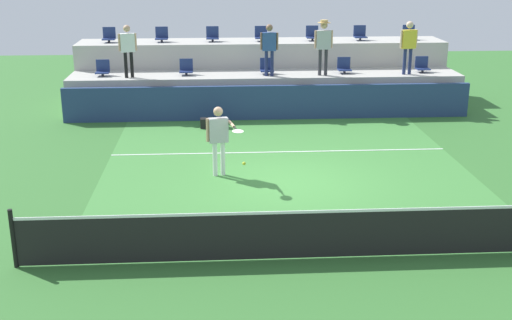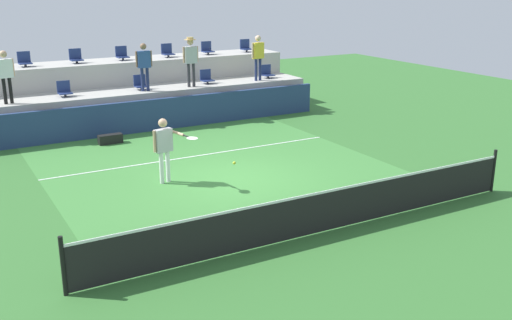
{
  "view_description": "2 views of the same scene",
  "coord_description": "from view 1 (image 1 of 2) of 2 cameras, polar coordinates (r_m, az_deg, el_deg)",
  "views": [
    {
      "loc": [
        -1.73,
        -14.49,
        5.25
      ],
      "look_at": [
        -0.88,
        -1.4,
        1.02
      ],
      "focal_mm": 46.19,
      "sensor_mm": 36.0,
      "label": 1
    },
    {
      "loc": [
        -6.8,
        -13.33,
        5.1
      ],
      "look_at": [
        -0.25,
        -1.72,
        1.02
      ],
      "focal_mm": 41.9,
      "sensor_mm": 36.0,
      "label": 2
    }
  ],
  "objects": [
    {
      "name": "stadium_chair_lower_center",
      "position": [
        22.12,
        0.95,
        8.02
      ],
      "size": [
        0.44,
        0.4,
        0.52
      ],
      "color": "#2D2D33",
      "rests_on": "seating_tier_lower"
    },
    {
      "name": "stadium_chair_upper_right",
      "position": [
        24.28,
        9.0,
        10.72
      ],
      "size": [
        0.44,
        0.4,
        0.52
      ],
      "color": "#2D2D33",
      "rests_on": "seating_tier_upper"
    },
    {
      "name": "spectator_with_hat",
      "position": [
        21.83,
        5.87,
        10.19
      ],
      "size": [
        0.61,
        0.42,
        1.8
      ],
      "color": "#2D2D33",
      "rests_on": "seating_tier_lower"
    },
    {
      "name": "stadium_chair_upper_left",
      "position": [
        23.78,
        -8.17,
        10.61
      ],
      "size": [
        0.44,
        0.4,
        0.52
      ],
      "color": "#2D2D33",
      "rests_on": "seating_tier_upper"
    },
    {
      "name": "seating_tier_upper",
      "position": [
        24.03,
        0.5,
        7.81
      ],
      "size": [
        13.0,
        1.8,
        2.1
      ],
      "primitive_type": "cube",
      "color": "#ADAAA3",
      "rests_on": "ground_plane"
    },
    {
      "name": "stadium_chair_lower_left",
      "position": [
        22.07,
        -6.06,
        7.91
      ],
      "size": [
        0.44,
        0.4,
        0.52
      ],
      "color": "#2D2D33",
      "rests_on": "seating_tier_lower"
    },
    {
      "name": "spectator_leaning_on_rail",
      "position": [
        21.72,
        -11.05,
        9.66
      ],
      "size": [
        0.59,
        0.28,
        1.68
      ],
      "color": "black",
      "rests_on": "seating_tier_lower"
    },
    {
      "name": "equipment_bag",
      "position": [
        20.2,
        -3.76,
        3.22
      ],
      "size": [
        0.76,
        0.28,
        0.3
      ],
      "primitive_type": "cube",
      "color": "black",
      "rests_on": "ground_plane"
    },
    {
      "name": "stadium_chair_lower_far_left",
      "position": [
        22.35,
        -13.14,
        7.67
      ],
      "size": [
        0.44,
        0.4,
        0.52
      ],
      "color": "#2D2D33",
      "rests_on": "seating_tier_lower"
    },
    {
      "name": "court_service_line",
      "position": [
        17.77,
        2.06,
        0.71
      ],
      "size": [
        9.0,
        0.06,
        0.0
      ],
      "primitive_type": "cube",
      "color": "white",
      "rests_on": "ground_plane"
    },
    {
      "name": "stadium_chair_upper_far_left",
      "position": [
        23.99,
        -12.61,
        10.43
      ],
      "size": [
        0.44,
        0.4,
        0.52
      ],
      "color": "#2D2D33",
      "rests_on": "seating_tier_upper"
    },
    {
      "name": "court_inner_paint",
      "position": [
        16.45,
        2.54,
        -0.74
      ],
      "size": [
        9.0,
        10.0,
        0.01
      ],
      "primitive_type": "cube",
      "color": "#3D7F38",
      "rests_on": "ground_plane"
    },
    {
      "name": "stadium_chair_upper_mid_left",
      "position": [
        23.71,
        -3.79,
        10.73
      ],
      "size": [
        0.44,
        0.4,
        0.52
      ],
      "color": "#2D2D33",
      "rests_on": "seating_tier_upper"
    },
    {
      "name": "tennis_ball",
      "position": [
        12.73,
        -1.05,
        -0.31
      ],
      "size": [
        0.07,
        0.07,
        0.07
      ],
      "color": "#CCE033"
    },
    {
      "name": "stadium_chair_lower_right",
      "position": [
        22.48,
        7.64,
        8.03
      ],
      "size": [
        0.44,
        0.4,
        0.52
      ],
      "color": "#2D2D33",
      "rests_on": "seating_tier_lower"
    },
    {
      "name": "stadium_chair_upper_center",
      "position": [
        23.77,
        0.45,
        10.79
      ],
      "size": [
        0.44,
        0.4,
        0.52
      ],
      "color": "#2D2D33",
      "rests_on": "seating_tier_upper"
    },
    {
      "name": "stadium_chair_upper_mid_right",
      "position": [
        23.97,
        4.9,
        10.78
      ],
      "size": [
        0.44,
        0.4,
        0.52
      ],
      "color": "#2D2D33",
      "rests_on": "seating_tier_upper"
    },
    {
      "name": "stadium_chair_lower_far_right",
      "position": [
        23.15,
        14.19,
        7.93
      ],
      "size": [
        0.44,
        0.4,
        0.52
      ],
      "color": "#2D2D33",
      "rests_on": "seating_tier_lower"
    },
    {
      "name": "tennis_net",
      "position": [
        11.65,
        5.2,
        -6.28
      ],
      "size": [
        10.48,
        0.08,
        1.07
      ],
      "color": "black",
      "rests_on": "ground_plane"
    },
    {
      "name": "seating_tier_lower",
      "position": [
        22.35,
        0.84,
        5.93
      ],
      "size": [
        13.0,
        1.8,
        1.25
      ],
      "primitive_type": "cube",
      "color": "#ADAAA3",
      "rests_on": "ground_plane"
    },
    {
      "name": "sponsor_backboard",
      "position": [
        21.1,
        1.11,
        5.0
      ],
      "size": [
        13.0,
        0.16,
        1.1
      ],
      "primitive_type": "cube",
      "color": "navy",
      "rests_on": "ground_plane"
    },
    {
      "name": "stadium_chair_upper_far_right",
      "position": [
        24.73,
        13.11,
        10.61
      ],
      "size": [
        0.44,
        0.4,
        0.52
      ],
      "color": "#2D2D33",
      "rests_on": "seating_tier_upper"
    },
    {
      "name": "ground_plane",
      "position": [
        15.51,
        2.93,
        -1.93
      ],
      "size": [
        40.0,
        40.0,
        0.0
      ],
      "primitive_type": "plane",
      "color": "#336B2D"
    },
    {
      "name": "spectator_in_grey",
      "position": [
        22.47,
        13.08,
        9.89
      ],
      "size": [
        0.61,
        0.27,
        1.74
      ],
      "color": "navy",
      "rests_on": "seating_tier_lower"
    },
    {
      "name": "spectator_in_white",
      "position": [
        21.63,
        1.16,
        9.92
      ],
      "size": [
        0.59,
        0.24,
        1.68
      ],
      "color": "navy",
      "rests_on": "seating_tier_lower"
    },
    {
      "name": "tennis_player",
      "position": [
        15.64,
        -3.21,
        2.24
      ],
      "size": [
        0.89,
        1.16,
        1.7
      ],
      "color": "white",
      "rests_on": "ground_plane"
    }
  ]
}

